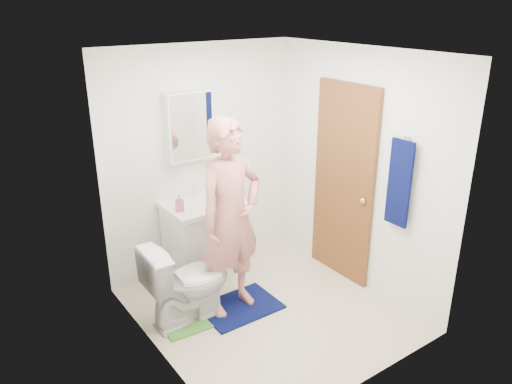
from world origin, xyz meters
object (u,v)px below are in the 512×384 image
vanity_cabinet (205,242)px  toilet (188,281)px  man (231,218)px  toothbrush_cup (217,190)px  medicine_cabinet (189,126)px  towel (399,183)px  soap_dispenser (179,203)px

vanity_cabinet → toilet: size_ratio=1.00×
man → toothbrush_cup: bearing=59.9°
vanity_cabinet → toothbrush_cup: 0.56m
medicine_cabinet → toilet: (-0.53, -0.83, -1.20)m
towel → toothbrush_cup: bearing=121.3°
toilet → toothbrush_cup: toothbrush_cup is taller
vanity_cabinet → medicine_cabinet: size_ratio=1.14×
toothbrush_cup → man: 0.83m
medicine_cabinet → toilet: bearing=-122.4°
vanity_cabinet → toilet: bearing=-131.1°
toothbrush_cup → man: bearing=-112.7°
medicine_cabinet → toothbrush_cup: 0.75m
vanity_cabinet → soap_dispenser: size_ratio=4.67×
vanity_cabinet → soap_dispenser: 0.62m
towel → toothbrush_cup: (-0.96, 1.58, -0.35)m
vanity_cabinet → soap_dispenser: bearing=-168.0°
towel → man: (-1.28, 0.81, -0.30)m
man → toilet: bearing=163.2°
towel → soap_dispenser: (-1.48, 1.42, -0.31)m
man → towel: bearing=-39.9°
towel → man: 1.54m
vanity_cabinet → toothbrush_cup: (0.22, 0.09, 0.50)m
vanity_cabinet → toilet: toilet is taller
towel → man: man is taller
towel → toilet: (-1.71, 0.88, -0.85)m
medicine_cabinet → man: medicine_cabinet is taller
vanity_cabinet → towel: 2.08m
toothbrush_cup → toilet: bearing=-137.1°
medicine_cabinet → man: 1.12m
towel → toothbrush_cup: size_ratio=6.14×
medicine_cabinet → toothbrush_cup: medicine_cabinet is taller
soap_dispenser → man: 0.64m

